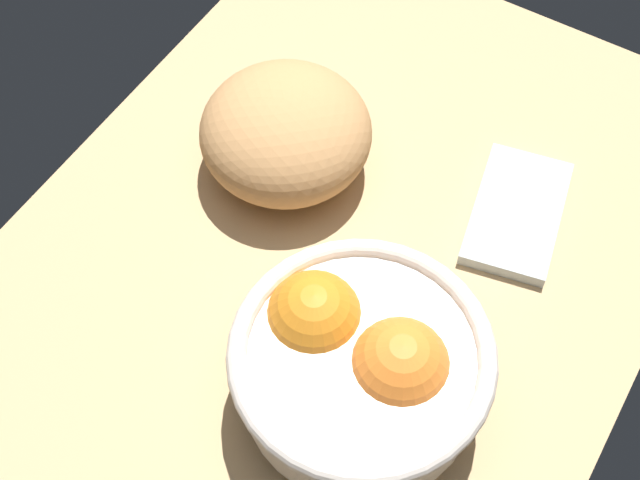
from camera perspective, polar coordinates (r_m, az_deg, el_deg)
ground_plane at (r=85.10cm, az=1.76°, el=-0.20°), size 71.15×55.51×3.00cm
fruit_bowl at (r=71.57cm, az=2.50°, el=-7.67°), size 20.63×20.63×10.32cm
bread_loaf at (r=84.88cm, az=-2.16°, el=6.75°), size 22.73×22.72×9.51cm
napkin_folded at (r=86.29cm, az=12.22°, el=1.69°), size 14.96×10.58×1.35cm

